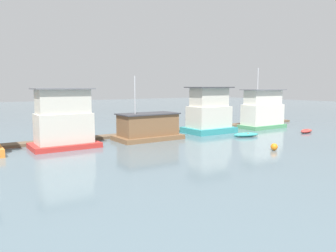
# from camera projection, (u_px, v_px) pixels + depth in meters

# --- Properties ---
(ground_plane) EXTENTS (200.00, 200.00, 0.00)m
(ground_plane) POSITION_uv_depth(u_px,v_px,m) (163.00, 138.00, 35.78)
(ground_plane) COLOR slate
(dock_walkway) EXTENTS (51.00, 1.60, 0.30)m
(dock_walkway) POSITION_uv_depth(u_px,v_px,m) (148.00, 133.00, 38.44)
(dock_walkway) COLOR brown
(dock_walkway) RESTS_ON ground_plane
(houseboat_red) EXTENTS (5.92, 3.76, 5.45)m
(houseboat_red) POSITION_uv_depth(u_px,v_px,m) (64.00, 121.00, 29.78)
(houseboat_red) COLOR red
(houseboat_red) RESTS_ON ground_plane
(houseboat_brown) EXTENTS (6.93, 3.86, 6.66)m
(houseboat_brown) POSITION_uv_depth(u_px,v_px,m) (148.00, 127.00, 34.49)
(houseboat_brown) COLOR brown
(houseboat_brown) RESTS_ON ground_plane
(houseboat_teal) EXTENTS (5.82, 4.06, 5.53)m
(houseboat_teal) POSITION_uv_depth(u_px,v_px,m) (209.00, 113.00, 39.55)
(houseboat_teal) COLOR teal
(houseboat_teal) RESTS_ON ground_plane
(houseboat_green) EXTENTS (6.30, 3.21, 7.97)m
(houseboat_green) POSITION_uv_depth(u_px,v_px,m) (263.00, 110.00, 43.94)
(houseboat_green) COLOR #4C9360
(houseboat_green) RESTS_ON ground_plane
(dinghy_teal) EXTENTS (3.24, 2.09, 0.45)m
(dinghy_teal) POSITION_uv_depth(u_px,v_px,m) (246.00, 135.00, 36.63)
(dinghy_teal) COLOR teal
(dinghy_teal) RESTS_ON ground_plane
(dinghy_red) EXTENTS (2.93, 1.81, 0.39)m
(dinghy_red) POSITION_uv_depth(u_px,v_px,m) (306.00, 131.00, 39.93)
(dinghy_red) COLOR red
(dinghy_red) RESTS_ON ground_plane
(mooring_post_near_right) EXTENTS (0.27, 0.27, 1.66)m
(mooring_post_near_right) POSITION_uv_depth(u_px,v_px,m) (163.00, 127.00, 38.24)
(mooring_post_near_right) COLOR #846B4C
(mooring_post_near_right) RESTS_ON ground_plane
(mooring_post_centre) EXTENTS (0.31, 0.31, 1.47)m
(mooring_post_centre) POSITION_uv_depth(u_px,v_px,m) (171.00, 127.00, 38.89)
(mooring_post_centre) COLOR brown
(mooring_post_centre) RESTS_ON ground_plane
(buoy_orange) EXTENTS (0.62, 0.62, 0.62)m
(buoy_orange) POSITION_uv_depth(u_px,v_px,m) (274.00, 147.00, 28.75)
(buoy_orange) COLOR orange
(buoy_orange) RESTS_ON ground_plane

